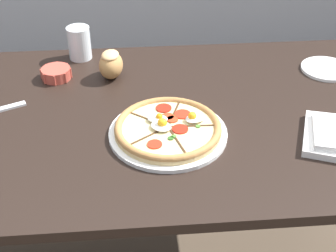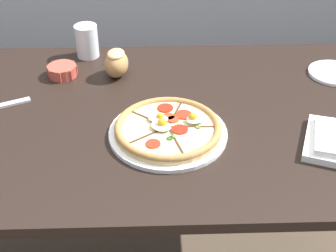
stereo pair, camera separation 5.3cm
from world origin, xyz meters
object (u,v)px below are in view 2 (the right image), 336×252
object	(u,v)px
ramekin_bowl	(62,70)
water_glass	(87,43)
dining_table	(134,137)
side_saucer	(334,73)
pizza	(168,129)
bread_piece_near	(116,63)

from	to	relation	value
ramekin_bowl	water_glass	distance (m)	0.16
dining_table	ramekin_bowl	bearing A→B (deg)	136.03
dining_table	side_saucer	distance (m)	0.69
ramekin_bowl	water_glass	bearing A→B (deg)	63.85
pizza	water_glass	world-z (taller)	water_glass
pizza	ramekin_bowl	distance (m)	0.48
pizza	bread_piece_near	world-z (taller)	bread_piece_near
pizza	water_glass	distance (m)	0.55
pizza	bread_piece_near	distance (m)	0.37
water_glass	side_saucer	world-z (taller)	water_glass
ramekin_bowl	side_saucer	bearing A→B (deg)	-1.32
pizza	ramekin_bowl	xyz separation A→B (m)	(-0.34, 0.34, 0.00)
dining_table	pizza	xyz separation A→B (m)	(0.10, -0.11, 0.10)
pizza	ramekin_bowl	world-z (taller)	pizza
pizza	side_saucer	distance (m)	0.64
water_glass	bread_piece_near	bearing A→B (deg)	-52.98
ramekin_bowl	bread_piece_near	distance (m)	0.18
dining_table	bread_piece_near	size ratio (longest dim) A/B	13.91
bread_piece_near	side_saucer	distance (m)	0.72
side_saucer	bread_piece_near	bearing A→B (deg)	178.81
pizza	side_saucer	size ratio (longest dim) A/B	1.91
pizza	side_saucer	xyz separation A→B (m)	(0.56, 0.32, -0.01)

